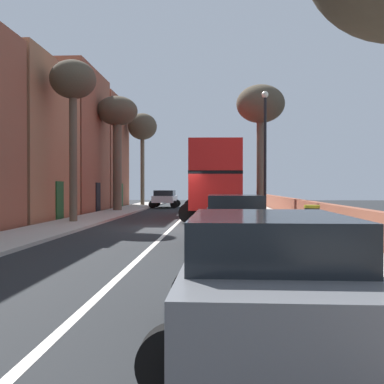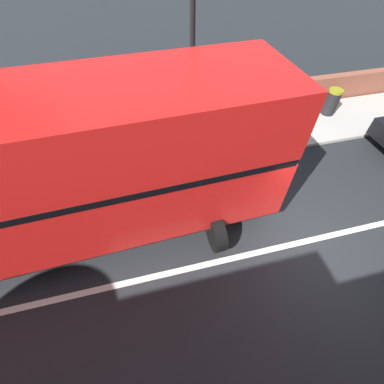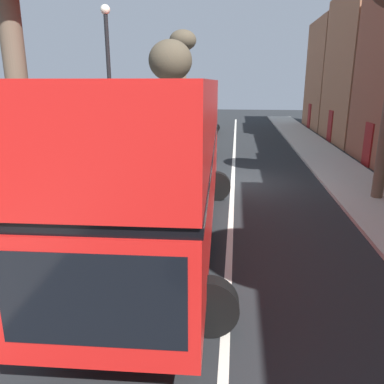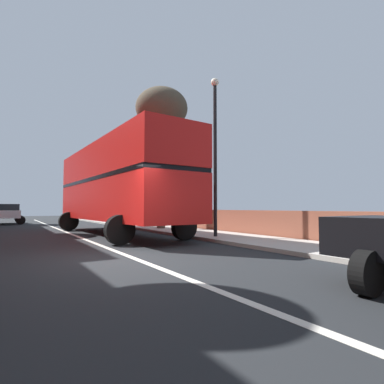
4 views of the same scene
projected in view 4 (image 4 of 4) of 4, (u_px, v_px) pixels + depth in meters
The scene contains 8 objects.
ground_plane at pixel (131, 257), 7.40m from camera, with size 84.00×84.00×0.00m, color black.
road_centre_line at pixel (131, 257), 7.40m from camera, with size 0.16×54.00×0.01m, color silver.
sidewalk_right at pixel (269, 242), 10.04m from camera, with size 2.60×60.00×0.12m, color #B2ADA3.
boundary_wall_right at pixel (298, 226), 10.90m from camera, with size 0.36×54.00×1.12m, color brown.
double_decker_bus at pixel (117, 183), 13.70m from camera, with size 3.84×11.05×4.06m.
parked_car_white_left_1 at pixel (6, 212), 22.31m from camera, with size 2.47×4.33×1.50m.
street_tree_right_3 at pixel (162, 112), 16.46m from camera, with size 2.89×2.89×7.78m.
lamppost_right at pixel (215, 143), 11.74m from camera, with size 0.32×0.32×6.31m.
Camera 4 is at (-2.74, -7.12, 1.24)m, focal length 27.70 mm.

